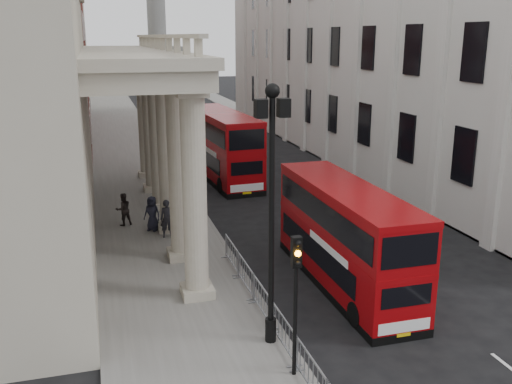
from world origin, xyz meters
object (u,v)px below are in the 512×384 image
at_px(lamp_post_north, 156,97).
at_px(pedestrian_a, 167,219).
at_px(bus_far, 222,144).
at_px(pedestrian_b, 123,209).
at_px(lamp_post_south, 272,200).
at_px(bus_near, 345,235).
at_px(traffic_light, 296,281).
at_px(pedestrian_c, 152,213).
at_px(lamp_post_mid, 187,125).

distance_m(lamp_post_north, pedestrian_a, 21.51).
bearing_deg(bus_far, pedestrian_b, -132.80).
height_order(lamp_post_south, bus_near, lamp_post_south).
xyz_separation_m(pedestrian_a, pedestrian_b, (-1.98, 2.47, -0.08)).
relative_size(lamp_post_south, traffic_light, 1.93).
relative_size(lamp_post_north, bus_near, 0.88).
distance_m(lamp_post_north, bus_near, 28.83).
height_order(lamp_post_south, pedestrian_a, lamp_post_south).
relative_size(lamp_post_north, traffic_light, 1.93).
relative_size(pedestrian_a, pedestrian_c, 1.05).
xyz_separation_m(lamp_post_mid, bus_far, (3.43, 6.45, -2.46)).
height_order(pedestrian_a, pedestrian_b, pedestrian_a).
height_order(bus_far, pedestrian_a, bus_far).
bearing_deg(pedestrian_b, bus_far, -146.13).
distance_m(lamp_post_south, pedestrian_c, 13.02).
height_order(traffic_light, bus_near, traffic_light).
xyz_separation_m(lamp_post_south, lamp_post_north, (0.00, 32.00, 0.00)).
distance_m(lamp_post_south, lamp_post_mid, 16.00).
xyz_separation_m(lamp_post_north, pedestrian_a, (-1.94, -21.07, -3.84)).
height_order(lamp_post_south, lamp_post_north, same).
bearing_deg(lamp_post_mid, lamp_post_south, -90.00).
xyz_separation_m(lamp_post_north, pedestrian_c, (-2.54, -19.84, -3.89)).
xyz_separation_m(lamp_post_south, bus_near, (4.22, 3.61, -2.77)).
bearing_deg(lamp_post_mid, traffic_light, -89.68).
height_order(lamp_post_north, pedestrian_a, lamp_post_north).
height_order(lamp_post_mid, traffic_light, lamp_post_mid).
xyz_separation_m(bus_far, pedestrian_c, (-5.97, -10.28, -1.43)).
bearing_deg(lamp_post_north, pedestrian_b, -101.89).
height_order(traffic_light, pedestrian_c, traffic_light).
distance_m(lamp_post_south, lamp_post_north, 32.00).
bearing_deg(traffic_light, pedestrian_c, 100.55).
xyz_separation_m(lamp_post_south, pedestrian_a, (-1.94, 10.93, -3.84)).
xyz_separation_m(lamp_post_south, pedestrian_c, (-2.54, 12.16, -3.89)).
distance_m(bus_far, pedestrian_b, 11.74).
relative_size(traffic_light, pedestrian_a, 2.27).
bearing_deg(pedestrian_c, lamp_post_mid, 89.92).
bearing_deg(pedestrian_c, lamp_post_south, -44.74).
height_order(lamp_post_mid, pedestrian_a, lamp_post_mid).
distance_m(lamp_post_north, traffic_light, 34.07).
bearing_deg(pedestrian_c, pedestrian_a, -30.41).
bearing_deg(lamp_post_north, bus_near, -81.54).
bearing_deg(lamp_post_mid, pedestrian_c, -123.54).
relative_size(traffic_light, pedestrian_b, 2.47).
distance_m(bus_near, bus_far, 18.85).
xyz_separation_m(traffic_light, pedestrian_c, (-2.64, 14.18, -2.09)).
relative_size(bus_near, pedestrian_c, 5.27).
bearing_deg(pedestrian_b, traffic_light, 87.52).
bearing_deg(pedestrian_a, lamp_post_mid, 74.08).
relative_size(lamp_post_mid, lamp_post_north, 1.00).
height_order(traffic_light, pedestrian_b, traffic_light).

